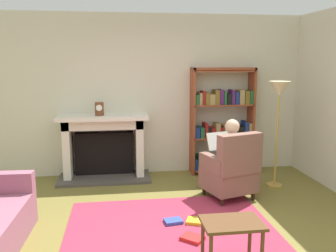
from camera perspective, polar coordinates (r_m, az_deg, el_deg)
name	(u,v)px	position (r m, az deg, el deg)	size (l,w,h in m)	color
ground	(174,240)	(4.13, 0.97, -17.57)	(14.00, 14.00, 0.00)	olive
back_wall	(151,95)	(6.21, -2.64, 4.90)	(5.60, 0.10, 2.70)	beige
area_rug	(170,228)	(4.39, 0.34, -15.69)	(2.40, 1.80, 0.01)	#A42D47
fireplace	(104,144)	(6.07, -10.05, -2.87)	(1.48, 0.64, 1.07)	#4C4742
mantel_clock	(99,109)	(5.86, -10.76, 2.67)	(0.14, 0.14, 0.21)	brown
bookshelf	(222,123)	(6.29, 8.55, 0.40)	(1.08, 0.32, 1.81)	brown
armchair_reading	(232,170)	(5.17, 9.97, -6.83)	(0.80, 0.78, 0.97)	#331E14
seated_reader	(227,154)	(5.21, 9.29, -4.43)	(0.47, 0.59, 1.14)	silver
side_table	(232,229)	(3.54, 10.03, -15.66)	(0.56, 0.39, 0.46)	brown
scattered_books	(188,227)	(4.36, 3.23, -15.57)	(0.54, 0.68, 0.04)	#334CA5
floor_lamp	(279,98)	(5.67, 17.08, 4.23)	(0.32, 0.32, 1.63)	#B7933F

